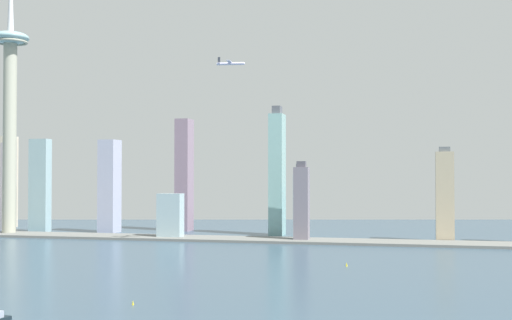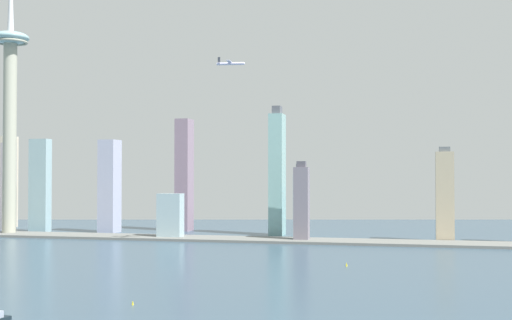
{
  "view_description": "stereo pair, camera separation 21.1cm",
  "coord_description": "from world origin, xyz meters",
  "px_view_note": "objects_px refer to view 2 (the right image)",
  "views": [
    {
      "loc": [
        200.44,
        -127.12,
        64.24
      ],
      "look_at": [
        43.65,
        535.12,
        79.85
      ],
      "focal_mm": 47.99,
      "sensor_mm": 36.0,
      "label": 1
    },
    {
      "loc": [
        200.65,
        -127.08,
        64.24
      ],
      "look_at": [
        43.65,
        535.12,
        79.85
      ],
      "focal_mm": 47.99,
      "sensor_mm": 36.0,
      "label": 2
    }
  ],
  "objects_px": {
    "skyscraper_5": "(40,185)",
    "skyscraper_11": "(302,203)",
    "skyscraper_6": "(184,175)",
    "skyscraper_10": "(8,182)",
    "skyscraper_4": "(277,173)",
    "channel_buoy_0": "(133,303)",
    "airplane": "(231,63)",
    "observation_tower": "(10,93)",
    "skyscraper_13": "(445,196)",
    "skyscraper_8": "(170,216)",
    "channel_buoy_1": "(346,264)",
    "skyscraper_9": "(110,186)",
    "skyscraper_3": "(301,204)",
    "skyscraper_0": "(8,186)"
  },
  "relations": [
    {
      "from": "channel_buoy_0",
      "to": "skyscraper_6",
      "type": "bearing_deg",
      "value": 106.18
    },
    {
      "from": "skyscraper_6",
      "to": "skyscraper_3",
      "type": "bearing_deg",
      "value": -22.37
    },
    {
      "from": "skyscraper_3",
      "to": "skyscraper_5",
      "type": "xyz_separation_m",
      "value": [
        -304.73,
        10.64,
        18.34
      ]
    },
    {
      "from": "observation_tower",
      "to": "skyscraper_11",
      "type": "relative_size",
      "value": 4.01
    },
    {
      "from": "skyscraper_8",
      "to": "channel_buoy_1",
      "type": "bearing_deg",
      "value": -40.8
    },
    {
      "from": "skyscraper_0",
      "to": "skyscraper_9",
      "type": "height_order",
      "value": "skyscraper_9"
    },
    {
      "from": "skyscraper_8",
      "to": "channel_buoy_1",
      "type": "relative_size",
      "value": 17.55
    },
    {
      "from": "channel_buoy_0",
      "to": "airplane",
      "type": "height_order",
      "value": "airplane"
    },
    {
      "from": "channel_buoy_1",
      "to": "skyscraper_5",
      "type": "bearing_deg",
      "value": 149.61
    },
    {
      "from": "skyscraper_13",
      "to": "airplane",
      "type": "distance_m",
      "value": 244.53
    },
    {
      "from": "skyscraper_11",
      "to": "skyscraper_8",
      "type": "bearing_deg",
      "value": -179.66
    },
    {
      "from": "skyscraper_13",
      "to": "channel_buoy_0",
      "type": "distance_m",
      "value": 409.46
    },
    {
      "from": "channel_buoy_1",
      "to": "observation_tower",
      "type": "bearing_deg",
      "value": 155.59
    },
    {
      "from": "skyscraper_9",
      "to": "skyscraper_13",
      "type": "xyz_separation_m",
      "value": [
        365.64,
        -25.05,
        -7.75
      ]
    },
    {
      "from": "skyscraper_5",
      "to": "skyscraper_11",
      "type": "xyz_separation_m",
      "value": [
        312.14,
        -49.07,
        -15.82
      ]
    },
    {
      "from": "skyscraper_10",
      "to": "skyscraper_8",
      "type": "bearing_deg",
      "value": -21.9
    },
    {
      "from": "channel_buoy_0",
      "to": "channel_buoy_1",
      "type": "distance_m",
      "value": 192.08
    },
    {
      "from": "skyscraper_0",
      "to": "skyscraper_8",
      "type": "xyz_separation_m",
      "value": [
        228.36,
        -65.13,
        -28.57
      ]
    },
    {
      "from": "skyscraper_10",
      "to": "skyscraper_13",
      "type": "xyz_separation_m",
      "value": [
        523.39,
        -68.01,
        -12.09
      ]
    },
    {
      "from": "skyscraper_0",
      "to": "skyscraper_8",
      "type": "relative_size",
      "value": 2.24
    },
    {
      "from": "skyscraper_6",
      "to": "channel_buoy_1",
      "type": "relative_size",
      "value": 49.56
    },
    {
      "from": "skyscraper_5",
      "to": "channel_buoy_1",
      "type": "bearing_deg",
      "value": -30.39
    },
    {
      "from": "skyscraper_6",
      "to": "channel_buoy_1",
      "type": "height_order",
      "value": "skyscraper_6"
    },
    {
      "from": "skyscraper_0",
      "to": "skyscraper_11",
      "type": "relative_size",
      "value": 1.32
    },
    {
      "from": "skyscraper_4",
      "to": "airplane",
      "type": "height_order",
      "value": "airplane"
    },
    {
      "from": "skyscraper_13",
      "to": "channel_buoy_0",
      "type": "bearing_deg",
      "value": -113.69
    },
    {
      "from": "skyscraper_13",
      "to": "channel_buoy_0",
      "type": "relative_size",
      "value": 39.18
    },
    {
      "from": "skyscraper_0",
      "to": "skyscraper_10",
      "type": "bearing_deg",
      "value": 123.79
    },
    {
      "from": "observation_tower",
      "to": "skyscraper_0",
      "type": "height_order",
      "value": "observation_tower"
    },
    {
      "from": "skyscraper_5",
      "to": "airplane",
      "type": "bearing_deg",
      "value": -22.45
    },
    {
      "from": "skyscraper_8",
      "to": "channel_buoy_1",
      "type": "distance_m",
      "value": 259.21
    },
    {
      "from": "skyscraper_9",
      "to": "skyscraper_13",
      "type": "height_order",
      "value": "skyscraper_9"
    },
    {
      "from": "skyscraper_3",
      "to": "skyscraper_6",
      "type": "relative_size",
      "value": 0.59
    },
    {
      "from": "skyscraper_6",
      "to": "skyscraper_5",
      "type": "bearing_deg",
      "value": -162.25
    },
    {
      "from": "skyscraper_4",
      "to": "skyscraper_10",
      "type": "bearing_deg",
      "value": 174.49
    },
    {
      "from": "observation_tower",
      "to": "skyscraper_13",
      "type": "height_order",
      "value": "observation_tower"
    },
    {
      "from": "skyscraper_4",
      "to": "channel_buoy_0",
      "type": "bearing_deg",
      "value": -88.57
    },
    {
      "from": "skyscraper_11",
      "to": "airplane",
      "type": "height_order",
      "value": "airplane"
    },
    {
      "from": "skyscraper_3",
      "to": "skyscraper_8",
      "type": "distance_m",
      "value": 133.85
    },
    {
      "from": "skyscraper_6",
      "to": "skyscraper_10",
      "type": "bearing_deg",
      "value": 179.63
    },
    {
      "from": "skyscraper_4",
      "to": "skyscraper_8",
      "type": "bearing_deg",
      "value": -144.99
    },
    {
      "from": "skyscraper_6",
      "to": "skyscraper_4",
      "type": "bearing_deg",
      "value": -15.34
    },
    {
      "from": "observation_tower",
      "to": "channel_buoy_0",
      "type": "xyz_separation_m",
      "value": [
        294.85,
        -344.45,
        -152.87
      ]
    },
    {
      "from": "skyscraper_5",
      "to": "skyscraper_10",
      "type": "relative_size",
      "value": 0.94
    },
    {
      "from": "skyscraper_8",
      "to": "skyscraper_6",
      "type": "bearing_deg",
      "value": 101.53
    },
    {
      "from": "skyscraper_6",
      "to": "airplane",
      "type": "height_order",
      "value": "airplane"
    },
    {
      "from": "skyscraper_9",
      "to": "skyscraper_13",
      "type": "bearing_deg",
      "value": -3.92
    },
    {
      "from": "skyscraper_3",
      "to": "skyscraper_9",
      "type": "distance_m",
      "value": 223.97
    },
    {
      "from": "observation_tower",
      "to": "skyscraper_4",
      "type": "bearing_deg",
      "value": 12.42
    },
    {
      "from": "skyscraper_5",
      "to": "skyscraper_8",
      "type": "height_order",
      "value": "skyscraper_5"
    }
  ]
}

